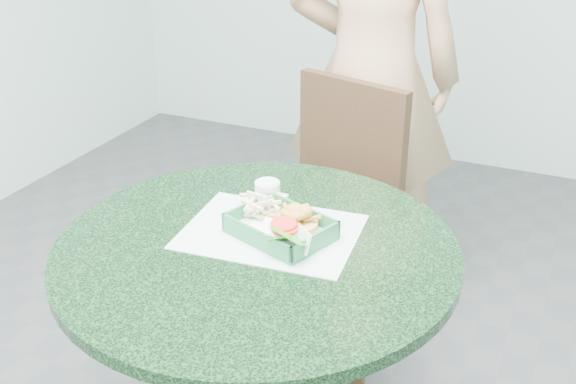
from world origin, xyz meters
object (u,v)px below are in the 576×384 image
at_px(diner_person, 373,32).
at_px(crab_sandwich, 293,221).
at_px(sauce_ramekin, 247,198).
at_px(food_basket, 281,238).
at_px(dining_chair, 339,201).
at_px(cafe_table, 258,309).

height_order(diner_person, crab_sandwich, diner_person).
bearing_deg(diner_person, sauce_ramekin, 79.64).
bearing_deg(food_basket, dining_chair, 97.30).
height_order(cafe_table, crab_sandwich, crab_sandwich).
bearing_deg(sauce_ramekin, diner_person, 87.55).
bearing_deg(sauce_ramekin, food_basket, -33.89).
distance_m(food_basket, sauce_ramekin, 0.17).
relative_size(food_basket, crab_sandwich, 2.10).
bearing_deg(cafe_table, crab_sandwich, 55.04).
xyz_separation_m(crab_sandwich, sauce_ramekin, (-0.16, 0.06, 0.00)).
relative_size(food_basket, sauce_ramekin, 3.51).
distance_m(cafe_table, crab_sandwich, 0.24).
relative_size(diner_person, food_basket, 9.02).
distance_m(dining_chair, crab_sandwich, 0.70).
xyz_separation_m(diner_person, food_basket, (0.10, -1.01, -0.27)).
bearing_deg(crab_sandwich, sauce_ramekin, 158.65).
height_order(dining_chair, sauce_ramekin, dining_chair).
xyz_separation_m(food_basket, crab_sandwich, (0.02, 0.03, 0.03)).
bearing_deg(food_basket, diner_person, 95.52).
bearing_deg(sauce_ramekin, dining_chair, 85.09).
distance_m(food_basket, crab_sandwich, 0.05).
relative_size(cafe_table, sauce_ramekin, 14.51).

